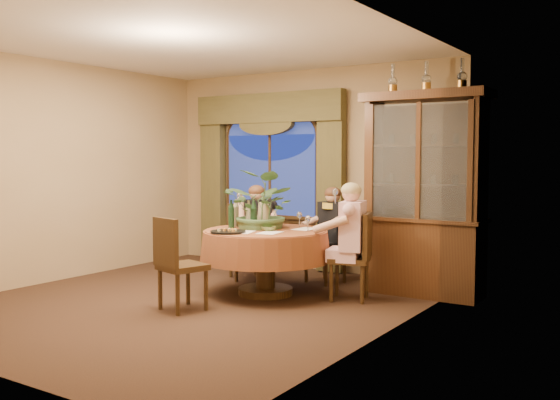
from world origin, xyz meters
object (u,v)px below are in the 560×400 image
Objects in this scene: oil_lamp_right at (462,74)px; wine_bottle_1 at (231,214)px; olive_bowl at (269,229)px; wine_bottle_0 at (249,214)px; chair_front_left at (183,264)px; centerpiece_plant at (264,179)px; oil_lamp_left at (393,79)px; chair_back_right at (325,245)px; dining_table at (265,262)px; person_scarf at (334,235)px; wine_bottle_2 at (254,213)px; chair_right at (349,257)px; person_back at (257,232)px; chair_back at (246,242)px; china_cabinet at (425,194)px; stoneware_vase at (264,215)px; person_pink at (353,242)px; wine_bottle_3 at (253,215)px; wine_bottle_4 at (236,213)px; oil_lamp_center at (426,76)px.

oil_lamp_right reaches higher than wine_bottle_1.
wine_bottle_0 is at bearing 161.31° from olive_bowl.
chair_front_left is 0.98× the size of centerpiece_plant.
oil_lamp_left reaches higher than wine_bottle_0.
wine_bottle_1 is (-0.70, -1.03, 0.44)m from chair_back_right.
olive_bowl is (0.10, -0.08, 0.40)m from dining_table.
wine_bottle_1 is at bearing 71.93° from person_scarf.
chair_front_left is 1.34m from wine_bottle_2.
chair_front_left is at bearing 120.43° from chair_right.
person_back is at bearing 118.35° from wine_bottle_0.
wine_bottle_0 reaches higher than chair_back.
oil_lamp_right is at bearing 30.07° from olive_bowl.
oil_lamp_right reaches higher than china_cabinet.
oil_lamp_left is at bearing 41.02° from dining_table.
person_scarf is 4.05× the size of stoneware_vase.
dining_table is 2.59m from oil_lamp_left.
chair_right is at bearing -145.49° from oil_lamp_right.
stoneware_vase is (-1.12, -0.10, 0.25)m from person_pink.
wine_bottle_4 is (-0.35, 0.13, 0.00)m from wine_bottle_3.
person_pink is 1.07× the size of person_back.
oil_lamp_left is 2.19m from stoneware_vase.
chair_right is at bearing 24.10° from olive_bowl.
stoneware_vase is at bearing 90.40° from person_back.
chair_front_left is 1.24m from wine_bottle_4.
china_cabinet is 1.30m from person_scarf.
wine_bottle_2 reaches higher than stoneware_vase.
chair_front_left reaches higher than olive_bowl.
oil_lamp_right is at bearing 23.37° from wine_bottle_1.
oil_lamp_right is (1.93, 0.98, 2.11)m from dining_table.
person_pink is (1.28, 1.34, 0.17)m from chair_front_left.
person_pink is at bearing -128.11° from china_cabinet.
china_cabinet is 7.02× the size of wine_bottle_2.
oil_lamp_center reaches higher than china_cabinet.
dining_table is 0.65× the size of china_cabinet.
chair_right is 0.79× the size of person_scarf.
china_cabinet reaches higher than chair_front_left.
wine_bottle_3 is at bearing -153.67° from oil_lamp_right.
oil_lamp_center is 3.40m from chair_front_left.
oil_lamp_center is 0.35× the size of chair_back_right.
person_back is 1.01× the size of person_scarf.
china_cabinet is at bearing 27.48° from wine_bottle_1.
person_pink is 1.28m from centerpiece_plant.
chair_right and chair_back have the same top height.
olive_bowl is 0.28m from wine_bottle_3.
wine_bottle_4 is (-0.84, -0.91, 0.31)m from person_scarf.
chair_front_left is at bearing 58.82° from person_back.
chair_right is at bearing 148.70° from person_scarf.
oil_lamp_left is (1.13, 0.98, 2.11)m from dining_table.
person_pink reaches higher than wine_bottle_0.
centerpiece_plant is 2.96× the size of wine_bottle_4.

